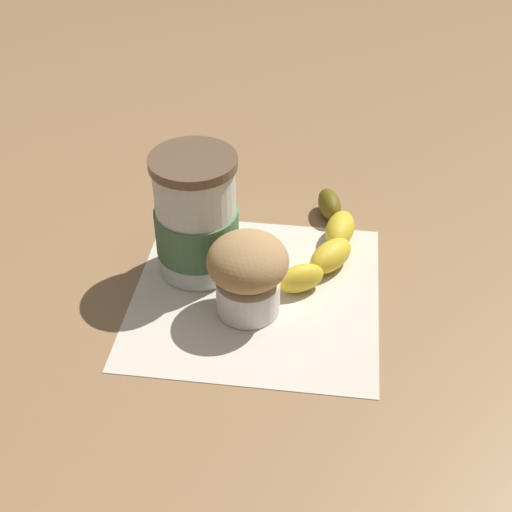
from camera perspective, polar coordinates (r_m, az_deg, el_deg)
name	(u,v)px	position (r m, az deg, el deg)	size (l,w,h in m)	color
ground_plane	(256,295)	(0.75, 0.00, -3.11)	(3.00, 3.00, 0.00)	#936D47
paper_napkin	(256,294)	(0.75, 0.00, -3.07)	(0.26, 0.26, 0.00)	beige
coffee_cup	(196,219)	(0.75, -4.79, 2.93)	(0.09, 0.09, 0.14)	silver
muffin	(248,272)	(0.70, -0.66, -1.27)	(0.08, 0.08, 0.09)	white
banana	(328,241)	(0.80, 5.75, 1.22)	(0.10, 0.19, 0.03)	gold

